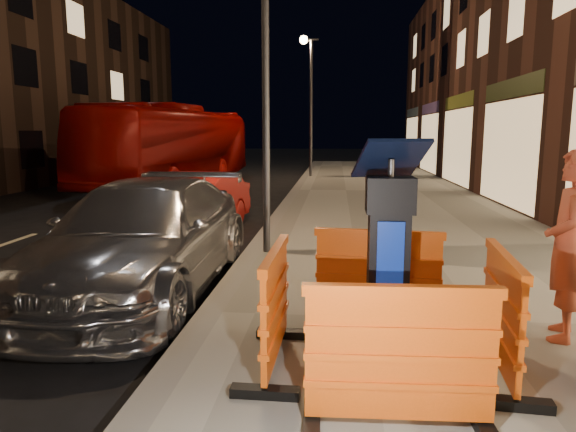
# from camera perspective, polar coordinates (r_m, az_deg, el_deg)

# --- Properties ---
(ground_plane) EXTENTS (120.00, 120.00, 0.00)m
(ground_plane) POSITION_cam_1_polar(r_m,az_deg,el_deg) (6.04, -8.66, -11.81)
(ground_plane) COLOR black
(ground_plane) RESTS_ON ground
(sidewalk) EXTENTS (6.00, 60.00, 0.15)m
(sidewalk) POSITION_cam_1_polar(r_m,az_deg,el_deg) (6.06, 20.68, -11.49)
(sidewalk) COLOR gray
(sidewalk) RESTS_ON ground
(kerb) EXTENTS (0.30, 60.00, 0.15)m
(kerb) POSITION_cam_1_polar(r_m,az_deg,el_deg) (6.01, -8.68, -11.14)
(kerb) COLOR slate
(kerb) RESTS_ON ground
(parking_kiosk) EXTENTS (0.62, 0.62, 1.85)m
(parking_kiosk) POSITION_cam_1_polar(r_m,az_deg,el_deg) (4.39, 11.04, -5.27)
(parking_kiosk) COLOR black
(parking_kiosk) RESTS_ON sidewalk
(barrier_front) EXTENTS (1.34, 0.59, 1.03)m
(barrier_front) POSITION_cam_1_polar(r_m,az_deg,el_deg) (3.63, 12.33, -15.35)
(barrier_front) COLOR #E8550E
(barrier_front) RESTS_ON sidewalk
(barrier_back) EXTENTS (1.38, 0.69, 1.03)m
(barrier_back) POSITION_cam_1_polar(r_m,az_deg,el_deg) (5.41, 9.92, -6.93)
(barrier_back) COLOR #E8550E
(barrier_back) RESTS_ON sidewalk
(barrier_kerbside) EXTENTS (0.57, 1.34, 1.03)m
(barrier_kerbside) POSITION_cam_1_polar(r_m,az_deg,el_deg) (4.51, -1.42, -10.11)
(barrier_kerbside) COLOR #E8550E
(barrier_kerbside) RESTS_ON sidewalk
(barrier_bldgside) EXTENTS (0.66, 1.37, 1.03)m
(barrier_bldgside) POSITION_cam_1_polar(r_m,az_deg,el_deg) (4.69, 22.67, -10.07)
(barrier_bldgside) COLOR #E8550E
(barrier_bldgside) RESTS_ON sidewalk
(car_silver) EXTENTS (2.13, 5.17, 1.50)m
(car_silver) POSITION_cam_1_polar(r_m,az_deg,el_deg) (7.46, -15.47, -7.88)
(car_silver) COLOR #A7A7AB
(car_silver) RESTS_ON ground
(car_red) EXTENTS (1.87, 4.08, 1.30)m
(car_red) POSITION_cam_1_polar(r_m,az_deg,el_deg) (11.22, -10.44, -1.93)
(car_red) COLOR #AC1510
(car_red) RESTS_ON ground
(bus_doubledecker) EXTENTS (3.89, 11.65, 3.18)m
(bus_doubledecker) POSITION_cam_1_polar(r_m,az_deg,el_deg) (21.55, -12.37, 3.39)
(bus_doubledecker) COLOR #990805
(bus_doubledecker) RESTS_ON ground
(man) EXTENTS (0.65, 0.79, 1.87)m
(man) POSITION_cam_1_polar(r_m,az_deg,el_deg) (5.65, 28.76, -2.91)
(man) COLOR #BE5134
(man) RESTS_ON sidewalk
(street_lamp_mid) EXTENTS (0.12, 0.12, 6.00)m
(street_lamp_mid) POSITION_cam_1_polar(r_m,az_deg,el_deg) (8.59, -2.51, 15.92)
(street_lamp_mid) COLOR #3F3F44
(street_lamp_mid) RESTS_ON sidewalk
(street_lamp_far) EXTENTS (0.12, 0.12, 6.00)m
(street_lamp_far) POSITION_cam_1_polar(r_m,az_deg,el_deg) (23.50, 2.58, 11.77)
(street_lamp_far) COLOR #3F3F44
(street_lamp_far) RESTS_ON sidewalk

